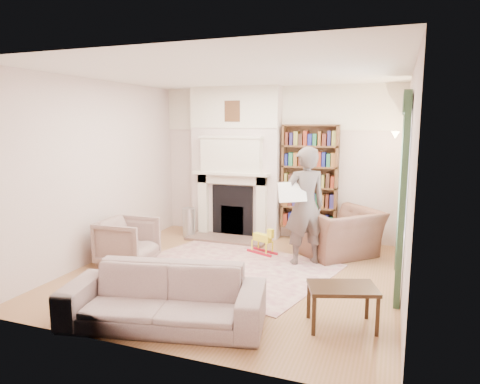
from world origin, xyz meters
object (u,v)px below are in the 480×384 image
at_px(man_reading, 305,206).
at_px(rocking_horse, 262,241).
at_px(sofa, 164,297).
at_px(paraffin_heater, 189,222).
at_px(bookcase, 310,177).
at_px(coffee_table, 342,306).
at_px(armchair_reading, 339,233).
at_px(armchair_left, 128,241).

distance_m(man_reading, rocking_horse, 1.04).
bearing_deg(man_reading, rocking_horse, -52.81).
distance_m(sofa, paraffin_heater, 3.63).
xyz_separation_m(bookcase, coffee_table, (1.00, -3.24, -0.95)).
height_order(armchair_reading, rocking_horse, armchair_reading).
relative_size(armchair_left, rocking_horse, 1.52).
bearing_deg(rocking_horse, sofa, -72.01).
height_order(coffee_table, paraffin_heater, paraffin_heater).
bearing_deg(armchair_reading, sofa, 19.40).
relative_size(bookcase, coffee_table, 2.64).
bearing_deg(paraffin_heater, coffee_table, -40.58).
relative_size(bookcase, man_reading, 1.03).
xyz_separation_m(armchair_reading, rocking_horse, (-1.19, -0.35, -0.15)).
distance_m(armchair_reading, sofa, 3.42).
relative_size(bookcase, rocking_horse, 3.63).
distance_m(armchair_reading, coffee_table, 2.53).
bearing_deg(armchair_left, armchair_reading, -66.66).
distance_m(coffee_table, paraffin_heater, 4.21).
height_order(armchair_left, paraffin_heater, armchair_left).
xyz_separation_m(coffee_table, paraffin_heater, (-3.19, 2.74, 0.05)).
relative_size(armchair_reading, man_reading, 0.65).
height_order(bookcase, sofa, bookcase).
bearing_deg(paraffin_heater, armchair_left, -94.36).
bearing_deg(rocking_horse, man_reading, 4.27).
relative_size(sofa, paraffin_heater, 3.86).
relative_size(sofa, rocking_horse, 4.17).
distance_m(bookcase, armchair_left, 3.36).
relative_size(coffee_table, paraffin_heater, 1.27).
distance_m(sofa, rocking_horse, 2.77).
xyz_separation_m(sofa, coffee_table, (1.79, 0.61, -0.09)).
xyz_separation_m(sofa, paraffin_heater, (-1.41, 3.34, -0.04)).
xyz_separation_m(armchair_reading, man_reading, (-0.45, -0.60, 0.52)).
relative_size(man_reading, paraffin_heater, 3.27).
bearing_deg(paraffin_heater, rocking_horse, -19.62).
distance_m(bookcase, coffee_table, 3.52).
xyz_separation_m(bookcase, armchair_reading, (0.65, -0.74, -0.80)).
distance_m(armchair_reading, armchair_left, 3.35).
xyz_separation_m(armchair_reading, paraffin_heater, (-2.84, 0.24, -0.10)).
distance_m(armchair_left, rocking_horse, 2.14).
bearing_deg(armchair_reading, bookcase, -94.72).
height_order(armchair_reading, coffee_table, armchair_reading).
height_order(bookcase, armchair_left, bookcase).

